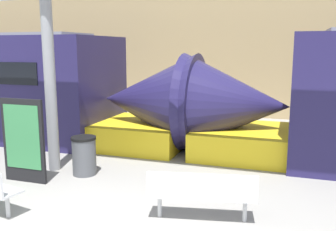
% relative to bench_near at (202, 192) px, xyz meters
% --- Properties ---
extents(station_wall, '(56.00, 0.20, 5.00)m').
position_rel_bench_near_xyz_m(station_wall, '(-0.98, 9.70, 2.00)').
color(station_wall, tan).
rests_on(station_wall, ground_plane).
extents(bench_near, '(1.79, 0.77, 0.84)m').
position_rel_bench_near_xyz_m(bench_near, '(0.00, 0.00, 0.00)').
color(bench_near, silver).
rests_on(bench_near, ground_plane).
extents(trash_bin, '(0.54, 0.54, 0.85)m').
position_rel_bench_near_xyz_m(trash_bin, '(-2.99, 1.41, -0.07)').
color(trash_bin, '#4C4F54').
rests_on(trash_bin, ground_plane).
extents(poster_board, '(0.99, 0.07, 1.75)m').
position_rel_bench_near_xyz_m(poster_board, '(-3.92, 0.61, 0.39)').
color(poster_board, black).
rests_on(poster_board, ground_plane).
extents(support_column_near, '(0.25, 0.25, 3.87)m').
position_rel_bench_near_xyz_m(support_column_near, '(-3.83, 1.48, 1.44)').
color(support_column_near, gray).
rests_on(support_column_near, ground_plane).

